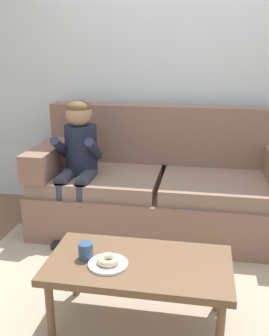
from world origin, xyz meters
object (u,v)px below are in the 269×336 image
(mug, at_px, (86,251))
(couch, at_px, (162,188))
(toy_controller, at_px, (200,273))
(coffee_table, at_px, (139,269))
(donut, at_px, (108,260))
(person_child, at_px, (78,155))

(mug, bearing_deg, couch, 78.41)
(toy_controller, bearing_deg, couch, 95.66)
(toy_controller, bearing_deg, mug, -157.45)
(toy_controller, bearing_deg, coffee_table, -141.04)
(couch, relative_size, donut, 17.23)
(person_child, bearing_deg, donut, -65.59)
(couch, height_order, coffee_table, couch)
(couch, distance_m, person_child, 0.75)
(couch, bearing_deg, toy_controller, -64.20)
(mug, relative_size, toy_controller, 0.40)
(person_child, distance_m, donut, 1.27)
(person_child, bearing_deg, mug, -70.67)
(donut, bearing_deg, couch, 84.40)
(donut, xyz_separation_m, mug, (-0.13, 0.05, 0.01))
(couch, xyz_separation_m, coffee_table, (0.02, -1.29, 0.01))
(couch, bearing_deg, donut, -95.60)
(person_child, distance_m, mug, 1.17)
(mug, xyz_separation_m, toy_controller, (0.62, 0.57, -0.43))
(person_child, relative_size, toy_controller, 4.87)
(couch, xyz_separation_m, mug, (-0.27, -1.30, 0.10))
(toy_controller, bearing_deg, person_child, 132.61)
(donut, relative_size, mug, 1.33)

